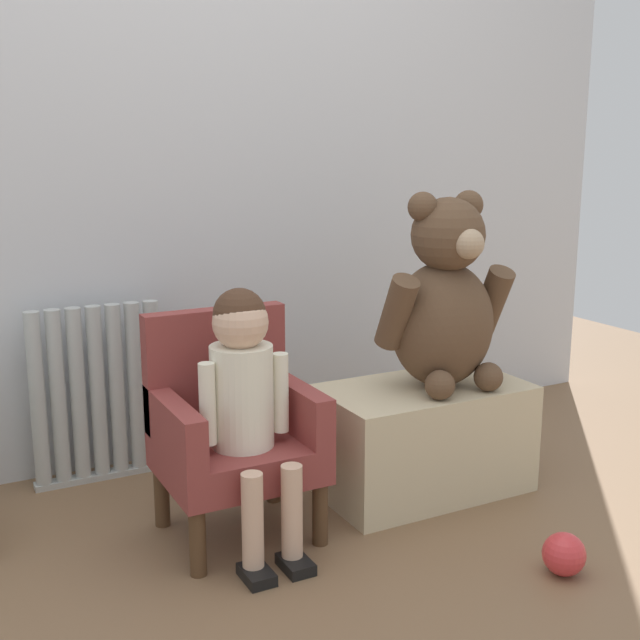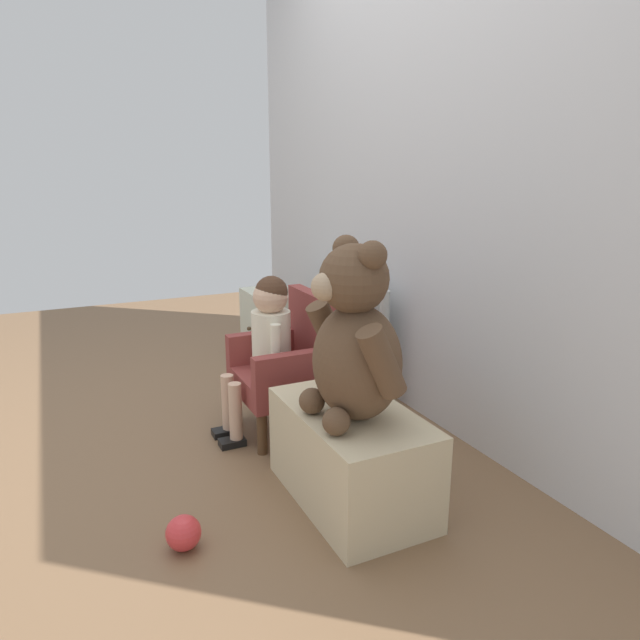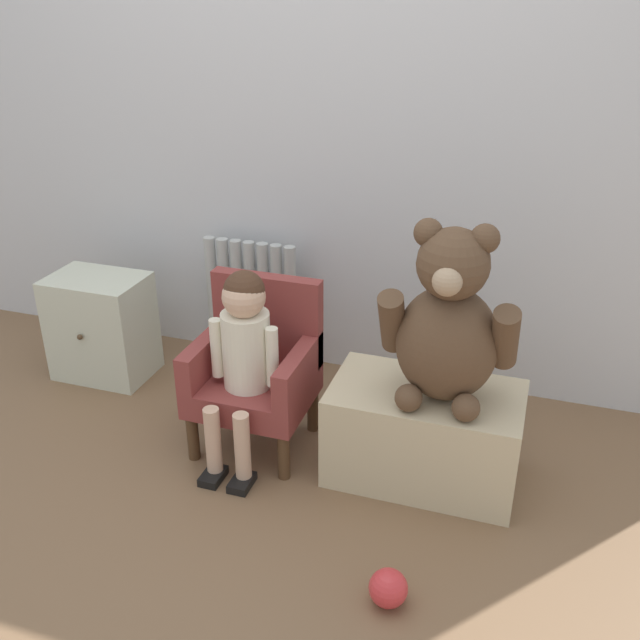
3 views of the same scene
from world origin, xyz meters
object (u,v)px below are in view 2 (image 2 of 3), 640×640
child_figure (266,334)px  low_bench (351,455)px  large_teddy_bear (355,342)px  child_armchair (289,364)px  toy_ball (183,533)px  small_dresser (274,329)px  radiator (365,339)px

child_figure → low_bench: 0.70m
low_bench → large_teddy_bear: size_ratio=1.07×
child_armchair → toy_ball: 0.94m
small_dresser → child_armchair: child_armchair is taller
child_figure → large_teddy_bear: size_ratio=1.19×
low_bench → toy_ball: low_bench is taller
child_armchair → large_teddy_bear: 0.75m
toy_ball → low_bench: bearing=92.2°
child_armchair → toy_ball: child_armchair is taller
small_dresser → large_teddy_bear: size_ratio=0.76×
child_figure → large_teddy_bear: (0.69, 0.06, 0.15)m
radiator → low_bench: bearing=-32.4°
radiator → child_figure: child_figure is taller
child_figure → large_teddy_bear: bearing=4.7°
low_bench → large_teddy_bear: bearing=-21.2°
radiator → small_dresser: radiator is taller
large_teddy_bear → toy_ball: size_ratio=5.42×
child_armchair → radiator: bearing=115.4°
small_dresser → child_figure: 0.93m
child_figure → toy_ball: 0.93m
child_armchair → toy_ball: bearing=-44.0°
low_bench → radiator: bearing=147.6°
child_armchair → child_figure: child_figure is taller
radiator → large_teddy_bear: (0.94, -0.58, 0.32)m
radiator → child_figure: bearing=-68.4°
large_teddy_bear → low_bench: bearing=158.8°
child_armchair → child_figure: (-0.00, -0.11, 0.15)m
large_teddy_bear → toy_ball: (-0.03, -0.58, -0.55)m
child_figure → radiator: bearing=111.6°
radiator → child_armchair: size_ratio=0.93×
toy_ball → large_teddy_bear: bearing=87.1°
child_armchair → low_bench: (0.63, -0.03, -0.14)m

